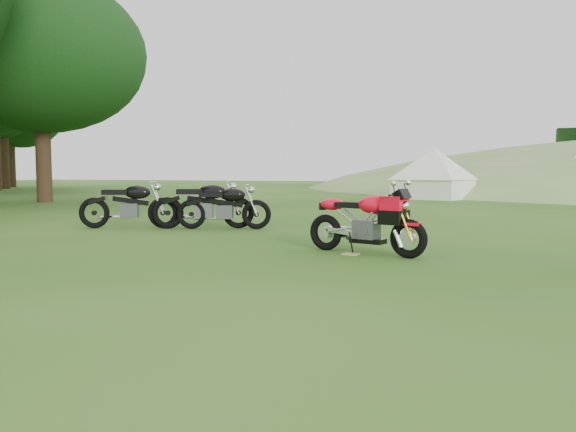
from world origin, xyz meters
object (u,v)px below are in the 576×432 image
at_px(sport_motorcycle, 365,217).
at_px(vintage_moto_a, 128,203).
at_px(vintage_moto_d, 224,205).
at_px(tent_left, 434,171).
at_px(vintage_moto_b, 203,203).
at_px(plywood_board, 351,254).

xyz_separation_m(sport_motorcycle, vintage_moto_a, (-5.30, 1.81, -0.01)).
bearing_deg(sport_motorcycle, vintage_moto_d, 161.49).
xyz_separation_m(vintage_moto_a, tent_left, (4.44, 15.16, 0.66)).
height_order(vintage_moto_b, tent_left, tent_left).
bearing_deg(vintage_moto_d, tent_left, 62.11).
distance_m(plywood_board, vintage_moto_b, 4.44).
height_order(sport_motorcycle, tent_left, tent_left).
relative_size(vintage_moto_d, tent_left, 0.68).
xyz_separation_m(plywood_board, vintage_moto_d, (-3.24, 2.48, 0.48)).
relative_size(sport_motorcycle, vintage_moto_b, 0.88).
distance_m(sport_motorcycle, plywood_board, 0.56).
bearing_deg(vintage_moto_a, tent_left, 52.13).
bearing_deg(vintage_moto_b, vintage_moto_a, 176.32).
bearing_deg(tent_left, sport_motorcycle, -69.23).
distance_m(vintage_moto_b, tent_left, 15.00).
height_order(vintage_moto_d, tent_left, tent_left).
bearing_deg(vintage_moto_d, vintage_moto_a, 177.90).
xyz_separation_m(sport_motorcycle, plywood_board, (-0.17, -0.13, -0.52)).
relative_size(vintage_moto_a, vintage_moto_b, 0.98).
bearing_deg(tent_left, vintage_moto_b, -83.65).
xyz_separation_m(vintage_moto_d, tent_left, (2.56, 14.63, 0.69)).
bearing_deg(vintage_moto_b, sport_motorcycle, -52.94).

